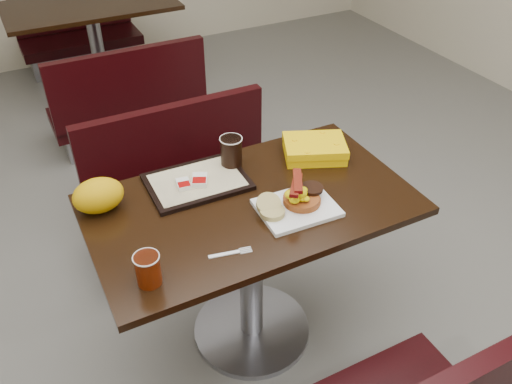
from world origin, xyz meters
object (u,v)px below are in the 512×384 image
platter (297,208)px  hashbrown_sleeve_right (200,180)px  table_near (251,273)px  bench_far_n (79,26)px  hashbrown_sleeve_left (183,184)px  paper_bag (98,195)px  knife (317,202)px  fork (224,254)px  coffee_cup_far (231,151)px  bench_near_n (190,187)px  pancake_stack (302,199)px  bench_far_s (124,92)px  coffee_cup_near (148,270)px  table_far (98,53)px  clamshell (315,149)px  tray (197,182)px

platter → hashbrown_sleeve_right: (-0.26, 0.30, 0.02)m
table_near → bench_far_n: bearing=90.0°
hashbrown_sleeve_left → hashbrown_sleeve_right: hashbrown_sleeve_right is taller
paper_bag → knife: bearing=-24.1°
bench_far_n → paper_bag: bearing=-99.3°
fork → coffee_cup_far: (0.24, 0.45, 0.07)m
table_near → coffee_cup_far: coffee_cup_far is taller
bench_near_n → table_near: bearing=-90.0°
pancake_stack → fork: pancake_stack is taller
hashbrown_sleeve_left → hashbrown_sleeve_right: size_ratio=0.86×
hashbrown_sleeve_left → bench_far_s: bearing=92.2°
bench_far_s → platter: 2.06m
bench_far_s → coffee_cup_near: (-0.46, -2.12, 0.44)m
knife → hashbrown_sleeve_right: 0.46m
table_near → hashbrown_sleeve_left: size_ratio=17.87×
bench_far_n → coffee_cup_near: size_ratio=9.25×
table_near → hashbrown_sleeve_left: hashbrown_sleeve_left is taller
table_far → coffee_cup_far: coffee_cup_far is taller
fork → table_far: bearing=97.3°
table_near → clamshell: (0.38, 0.16, 0.41)m
clamshell → paper_bag: (-0.88, 0.05, 0.03)m
bench_near_n → bench_far_s: bearing=90.0°
table_far → bench_far_n: size_ratio=1.20×
platter → coffee_cup_near: bearing=-167.6°
hashbrown_sleeve_left → coffee_cup_near: bearing=-114.7°
pancake_stack → knife: (0.06, -0.01, -0.03)m
knife → platter: bearing=-121.2°
platter → pancake_stack: pancake_stack is taller
bench_near_n → coffee_cup_far: (0.03, -0.46, 0.47)m
pancake_stack → paper_bag: (-0.66, 0.31, 0.03)m
bench_far_n → fork: bearing=-93.4°
knife → clamshell: clamshell is taller
bench_far_s → platter: platter is taller
table_near → pancake_stack: pancake_stack is taller
bench_near_n → bench_far_n: same height
platter → table_far: bearing=95.2°
knife → pancake_stack: bearing=-132.2°
bench_near_n → fork: 1.02m
platter → hashbrown_sleeve_left: (-0.32, 0.30, 0.02)m
clamshell → paper_bag: bearing=-159.9°
bench_near_n → bench_far_n: 2.60m
coffee_cup_far → paper_bag: bearing=-176.6°
platter → coffee_cup_near: coffee_cup_near is taller
coffee_cup_near → pancake_stack: bearing=10.6°
table_far → hashbrown_sleeve_left: 2.46m
bench_far_s → fork: bearing=-95.6°
hashbrown_sleeve_right → knife: bearing=-14.7°
clamshell → paper_bag: paper_bag is taller
pancake_stack → hashbrown_sleeve_left: 0.45m
bench_near_n → tray: (-0.14, -0.51, 0.40)m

